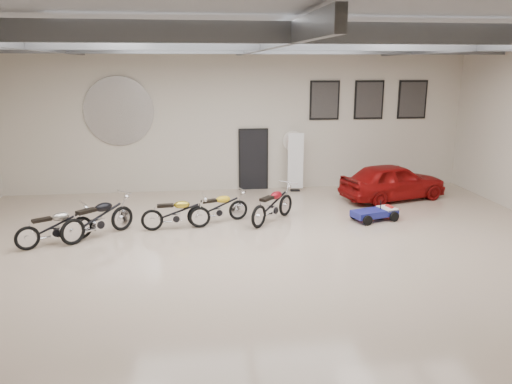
{
  "coord_description": "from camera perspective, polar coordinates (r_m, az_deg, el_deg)",
  "views": [
    {
      "loc": [
        -1.55,
        -11.19,
        4.27
      ],
      "look_at": [
        0.0,
        1.2,
        1.1
      ],
      "focal_mm": 35.0,
      "sensor_mm": 36.0,
      "label": 1
    }
  ],
  "objects": [
    {
      "name": "floor",
      "position": [
        12.07,
        0.71,
        -6.46
      ],
      "size": [
        16.0,
        12.0,
        0.01
      ],
      "primitive_type": "cube",
      "color": "tan",
      "rests_on": "ground"
    },
    {
      "name": "ceiling",
      "position": [
        11.32,
        0.79,
        17.94
      ],
      "size": [
        16.0,
        12.0,
        0.01
      ],
      "primitive_type": "cube",
      "color": "gray",
      "rests_on": "back_wall"
    },
    {
      "name": "back_wall",
      "position": [
        17.35,
        -1.99,
        8.38
      ],
      "size": [
        16.0,
        0.02,
        5.0
      ],
      "primitive_type": "cube",
      "color": "beige",
      "rests_on": "floor"
    },
    {
      "name": "ceiling_beams",
      "position": [
        11.3,
        0.79,
        16.68
      ],
      "size": [
        15.8,
        11.8,
        0.32
      ],
      "primitive_type": null,
      "color": "#56595E",
      "rests_on": "ceiling"
    },
    {
      "name": "door",
      "position": [
        17.56,
        -0.31,
        3.68
      ],
      "size": [
        0.92,
        0.08,
        2.1
      ],
      "primitive_type": "cube",
      "color": "black",
      "rests_on": "back_wall"
    },
    {
      "name": "logo_plaque",
      "position": [
        17.37,
        -15.4,
        8.89
      ],
      "size": [
        2.3,
        0.06,
        1.16
      ],
      "primitive_type": null,
      "color": "silver",
      "rests_on": "back_wall"
    },
    {
      "name": "poster_left",
      "position": [
        17.78,
        7.84,
        10.35
      ],
      "size": [
        1.05,
        0.08,
        1.35
      ],
      "primitive_type": null,
      "color": "black",
      "rests_on": "back_wall"
    },
    {
      "name": "poster_mid",
      "position": [
        18.25,
        12.78,
        10.23
      ],
      "size": [
        1.05,
        0.08,
        1.35
      ],
      "primitive_type": null,
      "color": "black",
      "rests_on": "back_wall"
    },
    {
      "name": "poster_right",
      "position": [
        18.85,
        17.43,
        10.05
      ],
      "size": [
        1.05,
        0.08,
        1.35
      ],
      "primitive_type": null,
      "color": "black",
      "rests_on": "back_wall"
    },
    {
      "name": "oil_sign",
      "position": [
        17.67,
        4.23,
        5.85
      ],
      "size": [
        0.72,
        0.1,
        0.72
      ],
      "primitive_type": null,
      "color": "white",
      "rests_on": "back_wall"
    },
    {
      "name": "banner_stand",
      "position": [
        17.36,
        4.54,
        3.31
      ],
      "size": [
        0.55,
        0.26,
        1.98
      ],
      "primitive_type": null,
      "rotation": [
        0.0,
        0.0,
        -0.08
      ],
      "color": "white",
      "rests_on": "floor"
    },
    {
      "name": "motorcycle_silver",
      "position": [
        13.14,
        -22.06,
        -3.61
      ],
      "size": [
        1.86,
        1.43,
        0.95
      ],
      "primitive_type": null,
      "rotation": [
        0.0,
        0.0,
        0.55
      ],
      "color": "silver",
      "rests_on": "floor"
    },
    {
      "name": "motorcycle_black",
      "position": [
        13.29,
        -17.63,
        -2.77
      ],
      "size": [
        1.93,
        1.86,
        1.07
      ],
      "primitive_type": null,
      "rotation": [
        0.0,
        0.0,
        0.75
      ],
      "color": "silver",
      "rests_on": "floor"
    },
    {
      "name": "motorcycle_gold",
      "position": [
        13.48,
        -9.14,
        -2.31
      ],
      "size": [
        1.85,
        0.71,
        0.94
      ],
      "primitive_type": null,
      "rotation": [
        0.0,
        0.0,
        0.09
      ],
      "color": "silver",
      "rests_on": "floor"
    },
    {
      "name": "motorcycle_yellow",
      "position": [
        13.91,
        -4.37,
        -1.7
      ],
      "size": [
        1.85,
        1.1,
        0.92
      ],
      "primitive_type": null,
      "rotation": [
        0.0,
        0.0,
        0.34
      ],
      "color": "silver",
      "rests_on": "floor"
    },
    {
      "name": "motorcycle_red",
      "position": [
        13.96,
        1.92,
        -1.39
      ],
      "size": [
        1.77,
        1.86,
        1.02
      ],
      "primitive_type": null,
      "rotation": [
        0.0,
        0.0,
        0.84
      ],
      "color": "silver",
      "rests_on": "floor"
    },
    {
      "name": "go_kart",
      "position": [
        14.59,
        13.83,
        -2.01
      ],
      "size": [
        1.74,
        1.14,
        0.58
      ],
      "primitive_type": null,
      "rotation": [
        0.0,
        0.0,
        0.28
      ],
      "color": "navy",
      "rests_on": "floor"
    },
    {
      "name": "vintage_car",
      "position": [
        16.89,
        15.38,
        1.19
      ],
      "size": [
        2.31,
        3.79,
        1.21
      ],
      "primitive_type": "imported",
      "rotation": [
        0.0,
        0.0,
        1.84
      ],
      "color": "maroon",
      "rests_on": "floor"
    }
  ]
}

